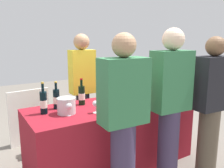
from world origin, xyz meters
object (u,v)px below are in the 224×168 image
object	(u,v)px
wine_bottle_4	(132,89)
wine_bottle_6	(154,85)
ice_bucket	(66,106)
server_pouring	(83,86)
wine_glass_4	(162,91)
guest_0	(123,116)
menu_board	(30,117)
wine_bottle_2	(82,95)
wine_bottle_5	(142,87)
guest_2	(211,103)
wine_bottle_0	(44,102)
wine_glass_1	(95,104)
wine_glass_3	(156,91)
guest_1	(170,103)
wine_bottle_3	(124,90)
wine_glass_0	(68,106)
wine_bottle_1	(56,99)
wine_glass_2	(108,102)

from	to	relation	value
wine_bottle_4	wine_bottle_6	world-z (taller)	wine_bottle_6
ice_bucket	server_pouring	bearing A→B (deg)	53.24
wine_glass_4	guest_0	distance (m)	1.15
wine_bottle_4	menu_board	distance (m)	1.59
wine_bottle_2	wine_bottle_5	bearing A→B (deg)	-0.54
server_pouring	menu_board	distance (m)	0.95
guest_2	wine_bottle_0	bearing A→B (deg)	157.10
wine_glass_1	ice_bucket	xyz separation A→B (m)	(-0.27, 0.15, -0.01)
wine_glass_3	guest_1	size ratio (longest dim) A/B	0.08
wine_bottle_3	guest_2	size ratio (longest dim) A/B	0.19
wine_bottle_2	menu_board	world-z (taller)	wine_bottle_2
wine_bottle_5	wine_bottle_4	bearing A→B (deg)	-162.62
wine_glass_3	wine_glass_4	xyz separation A→B (m)	(0.09, -0.02, -0.01)
server_pouring	wine_glass_4	bearing A→B (deg)	140.18
wine_bottle_6	wine_glass_0	xyz separation A→B (m)	(-1.40, -0.26, -0.02)
wine_bottle_6	wine_glass_1	bearing A→B (deg)	-163.51
wine_glass_0	wine_bottle_6	bearing A→B (deg)	10.62
server_pouring	guest_1	bearing A→B (deg)	108.93
wine_bottle_3	wine_bottle_5	bearing A→B (deg)	2.66
wine_glass_1	wine_glass_3	xyz separation A→B (m)	(0.97, 0.12, -0.00)
wine_glass_4	server_pouring	xyz separation A→B (m)	(-0.83, 0.71, 0.04)
wine_bottle_1	menu_board	world-z (taller)	wine_bottle_1
wine_bottle_5	guest_0	distance (m)	1.19
wine_bottle_6	wine_glass_1	distance (m)	1.17
wine_bottle_1	wine_glass_2	xyz separation A→B (m)	(0.47, -0.34, -0.03)
wine_bottle_2	guest_0	size ratio (longest dim) A/B	0.20
wine_bottle_0	wine_glass_4	bearing A→B (deg)	-6.37
wine_bottle_4	wine_glass_4	size ratio (longest dim) A/B	2.61
guest_1	server_pouring	bearing A→B (deg)	112.32
wine_bottle_0	server_pouring	size ratio (longest dim) A/B	0.21
wine_bottle_3	wine_bottle_6	size ratio (longest dim) A/B	0.88
wine_glass_0	wine_bottle_3	bearing A→B (deg)	17.23
wine_bottle_2	guest_1	size ratio (longest dim) A/B	0.19
wine_glass_4	server_pouring	bearing A→B (deg)	139.47
ice_bucket	wine_bottle_5	bearing A→B (deg)	10.07
wine_bottle_4	guest_2	world-z (taller)	guest_2
wine_bottle_1	menu_board	bearing A→B (deg)	96.49
wine_bottle_6	wine_glass_2	bearing A→B (deg)	-161.83
wine_bottle_4	menu_board	bearing A→B (deg)	137.47
wine_bottle_5	wine_bottle_6	world-z (taller)	wine_bottle_6
wine_glass_2	wine_glass_1	bearing A→B (deg)	-173.12
wine_bottle_1	server_pouring	distance (m)	0.69
wine_bottle_3	guest_1	size ratio (longest dim) A/B	0.18
wine_glass_0	wine_bottle_4	bearing A→B (deg)	12.72
wine_bottle_4	ice_bucket	size ratio (longest dim) A/B	1.71
wine_bottle_4	wine_glass_2	size ratio (longest dim) A/B	2.59
wine_glass_4	guest_0	xyz separation A→B (m)	(-1.01, -0.55, -0.00)
wine_glass_2	guest_1	world-z (taller)	guest_1
wine_bottle_2	wine_bottle_6	distance (m)	1.11
wine_glass_3	wine_bottle_1	bearing A→B (deg)	168.82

